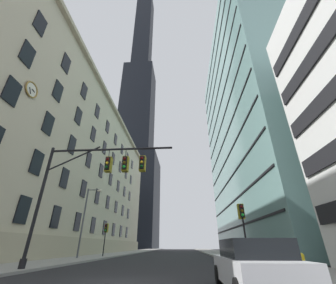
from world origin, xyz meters
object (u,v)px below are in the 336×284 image
at_px(fire_hydrant, 303,262).
at_px(parked_car, 253,266).
at_px(street_lamppost, 86,215).
at_px(traffic_light_near_right, 242,215).
at_px(traffic_light_far_left, 106,230).
at_px(traffic_signal_mast, 100,173).

relative_size(fire_hydrant, parked_car, 0.18).
height_order(street_lamppost, fire_hydrant, street_lamppost).
xyz_separation_m(traffic_light_near_right, traffic_light_far_left, (-14.01, 11.75, -0.22)).
bearing_deg(parked_car, traffic_signal_mast, 145.12).
bearing_deg(traffic_light_near_right, parked_car, -103.72).
bearing_deg(traffic_light_far_left, traffic_light_near_right, -39.98).
height_order(street_lamppost, parked_car, street_lamppost).
distance_m(traffic_signal_mast, traffic_light_far_left, 15.80).
xyz_separation_m(traffic_light_far_left, parked_car, (11.94, -20.20, -2.33)).
xyz_separation_m(street_lamppost, parked_car, (13.02, -16.20, -3.65)).
relative_size(traffic_light_near_right, street_lamppost, 0.54).
relative_size(traffic_light_near_right, parked_car, 0.82).
xyz_separation_m(traffic_light_near_right, fire_hydrant, (1.36, -4.40, -2.68)).
height_order(traffic_light_near_right, parked_car, traffic_light_near_right).
xyz_separation_m(fire_hydrant, parked_car, (-3.43, -4.06, 0.14)).
bearing_deg(traffic_light_near_right, traffic_signal_mast, -161.48).
bearing_deg(fire_hydrant, traffic_signal_mast, 173.79).
bearing_deg(traffic_signal_mast, fire_hydrant, -6.21).
height_order(traffic_light_near_right, traffic_light_far_left, traffic_light_near_right).
distance_m(traffic_light_far_left, parked_car, 23.58).
distance_m(traffic_signal_mast, traffic_light_near_right, 10.37).
distance_m(fire_hydrant, parked_car, 5.31).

